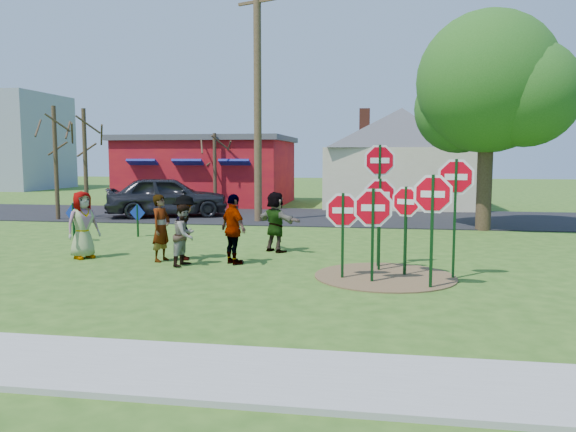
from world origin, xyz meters
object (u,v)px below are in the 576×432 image
Objects in this scene: person_a at (83,225)px; suv at (168,196)px; person_b at (161,228)px; stop_sign_c at (406,210)px; leafy_tree at (491,90)px; utility_pole at (258,92)px; stop_sign_b at (379,174)px; stop_sign_d at (456,188)px; stop_sign_a at (343,217)px.

suv is at bearing 44.46° from person_a.
person_a is 1.04× the size of person_b.
stop_sign_c is 6.29m from person_b.
leafy_tree is (9.56, 7.88, 4.27)m from person_b.
utility_pole reaches higher than person_b.
utility_pole is (0.59, 9.16, 4.50)m from person_b.
stop_sign_b is 9.19m from leafy_tree.
stop_sign_d is (1.67, -1.05, -0.27)m from stop_sign_b.
stop_sign_c is at bearing -83.60° from person_b.
stop_sign_a is at bearing -129.81° from stop_sign_c.
stop_sign_d is at bearing -83.58° from person_b.
stop_sign_a is at bearing -117.16° from leafy_tree.
person_b is at bearing 179.08° from stop_sign_d.
utility_pole reaches higher than stop_sign_a.
suv is at bearing 34.40° from person_b.
stop_sign_b is 0.39× the size of leafy_tree.
suv is 0.67× the size of leafy_tree.
stop_sign_c is 0.41× the size of suv.
stop_sign_a is at bearing -66.00° from person_a.
suv reaches higher than person_b.
stop_sign_b is 1.12× the size of stop_sign_d.
stop_sign_b is 7.95m from person_a.
stop_sign_a is 14.52m from suv.
stop_sign_a is 0.20× the size of utility_pole.
leafy_tree reaches higher than stop_sign_b.
stop_sign_d reaches higher than stop_sign_c.
stop_sign_c is 14.98m from suv.
person_a is at bearing 169.64° from stop_sign_a.
stop_sign_d reaches higher than stop_sign_a.
leafy_tree is at bearing -8.12° from utility_pole.
person_a is at bearing 169.54° from stop_sign_b.
utility_pole reaches higher than suv.
stop_sign_b is 10.80m from utility_pole.
suv is (-3.84, 10.28, 0.08)m from person_b.
stop_sign_b reaches higher than person_a.
stop_sign_a is 1.14× the size of person_a.
person_b is (-6.20, 0.82, -0.63)m from stop_sign_c.
person_b is at bearing -140.48° from leafy_tree.
stop_sign_a is at bearing -92.01° from person_b.
stop_sign_a is at bearing -68.18° from utility_pole.
person_b is at bearing -56.08° from person_a.
stop_sign_c reaches higher than person_b.
stop_sign_b is 13.95m from suv.
suv is (-10.04, 11.10, -0.55)m from stop_sign_c.
stop_sign_d is 0.52× the size of suv.
stop_sign_a is at bearing -165.13° from suv.
stop_sign_c reaches higher than person_a.
person_a is at bearing 167.23° from suv.
leafy_tree reaches higher than suv.
utility_pole is at bearing 18.31° from person_a.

